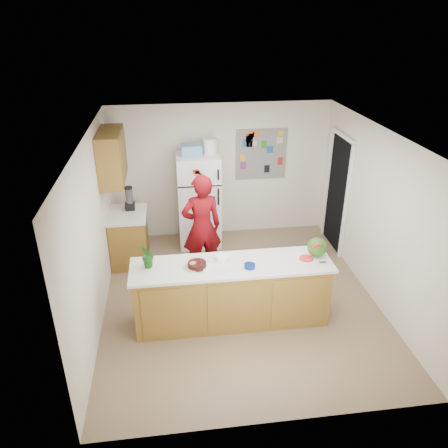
{
  "coord_description": "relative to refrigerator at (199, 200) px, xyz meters",
  "views": [
    {
      "loc": [
        -0.95,
        -5.38,
        3.93
      ],
      "look_at": [
        -0.21,
        0.2,
        1.17
      ],
      "focal_mm": 35.0,
      "sensor_mm": 36.0,
      "label": 1
    }
  ],
  "objects": [
    {
      "name": "watermelon_slice",
      "position": [
        1.25,
        -2.4,
        0.09
      ],
      "size": [
        0.17,
        0.17,
        0.02
      ],
      "primitive_type": "cylinder",
      "color": "red",
      "rests_on": "cutting_board"
    },
    {
      "name": "paper_towel",
      "position": [
        -0.1,
        -2.42,
        0.08
      ],
      "size": [
        0.23,
        0.21,
        0.02
      ],
      "primitive_type": "cube",
      "rotation": [
        0.0,
        0.0,
        -0.24
      ],
      "color": "white",
      "rests_on": "peninsula_top"
    },
    {
      "name": "watermelon",
      "position": [
        1.42,
        -2.33,
        0.22
      ],
      "size": [
        0.27,
        0.27,
        0.27
      ],
      "primitive_type": "sphere",
      "color": "#265D15",
      "rests_on": "cutting_board"
    },
    {
      "name": "upper_cabinets",
      "position": [
        -1.37,
        -0.58,
        1.05
      ],
      "size": [
        0.35,
        1.0,
        0.8
      ],
      "primitive_type": "cube",
      "color": "brown",
      "rests_on": "wall_left"
    },
    {
      "name": "potted_plant",
      "position": [
        -0.84,
        -2.33,
        0.24
      ],
      "size": [
        0.2,
        0.22,
        0.34
      ],
      "primitive_type": "imported",
      "rotation": [
        0.0,
        0.0,
        5.01
      ],
      "color": "#0D3D0A",
      "rests_on": "peninsula_top"
    },
    {
      "name": "cobalt_bowl",
      "position": [
        0.47,
        -2.5,
        0.1
      ],
      "size": [
        0.16,
        0.16,
        0.05
      ],
      "primitive_type": "cylinder",
      "rotation": [
        0.0,
        0.0,
        -0.08
      ],
      "color": "navy",
      "rests_on": "peninsula_top"
    },
    {
      "name": "side_counter_top",
      "position": [
        -1.24,
        -0.53,
        0.03
      ],
      "size": [
        0.64,
        0.84,
        0.04
      ],
      "primitive_type": "cube",
      "color": "silver",
      "rests_on": "side_counter_base"
    },
    {
      "name": "wall_right",
      "position": [
        2.46,
        -1.88,
        0.4
      ],
      "size": [
        0.02,
        4.5,
        2.5
      ],
      "primitive_type": "cube",
      "color": "beige",
      "rests_on": "ground"
    },
    {
      "name": "ceiling",
      "position": [
        0.45,
        -1.88,
        1.66
      ],
      "size": [
        4.0,
        4.5,
        0.02
      ],
      "primitive_type": "cube",
      "color": "white",
      "rests_on": "wall_back"
    },
    {
      "name": "photo_collage",
      "position": [
        1.2,
        0.36,
        0.7
      ],
      "size": [
        0.95,
        0.01,
        0.95
      ],
      "primitive_type": "cube",
      "color": "slate",
      "rests_on": "wall_back"
    },
    {
      "name": "cherry_bowl",
      "position": [
        -0.21,
        -2.4,
        0.11
      ],
      "size": [
        0.27,
        0.27,
        0.07
      ],
      "primitive_type": "cylinder",
      "rotation": [
        0.0,
        0.0,
        -0.11
      ],
      "color": "black",
      "rests_on": "peninsula_top"
    },
    {
      "name": "doorway",
      "position": [
        2.44,
        -0.43,
        0.17
      ],
      "size": [
        0.03,
        0.85,
        2.04
      ],
      "primitive_type": "cube",
      "color": "black",
      "rests_on": "ground"
    },
    {
      "name": "blender_appliance",
      "position": [
        -1.19,
        -0.36,
        0.24
      ],
      "size": [
        0.12,
        0.12,
        0.38
      ],
      "primitive_type": "cylinder",
      "color": "black",
      "rests_on": "side_counter_top"
    },
    {
      "name": "floor",
      "position": [
        0.45,
        -1.88,
        -0.86
      ],
      "size": [
        4.0,
        4.5,
        0.02
      ],
      "primitive_type": "cube",
      "color": "brown",
      "rests_on": "ground"
    },
    {
      "name": "fridge_top_bin",
      "position": [
        -0.1,
        0.0,
        0.94
      ],
      "size": [
        0.35,
        0.28,
        0.18
      ],
      "primitive_type": "cube",
      "color": "#5999B2",
      "rests_on": "refrigerator"
    },
    {
      "name": "cutting_board",
      "position": [
        1.36,
        -2.35,
        0.08
      ],
      "size": [
        0.45,
        0.36,
        0.01
      ],
      "primitive_type": "cube",
      "rotation": [
        0.0,
        0.0,
        0.13
      ],
      "color": "silver",
      "rests_on": "peninsula_top"
    },
    {
      "name": "wall_back",
      "position": [
        0.45,
        0.38,
        0.4
      ],
      "size": [
        4.0,
        0.02,
        2.5
      ],
      "primitive_type": "cube",
      "color": "beige",
      "rests_on": "ground"
    },
    {
      "name": "wall_left",
      "position": [
        -1.56,
        -1.88,
        0.4
      ],
      "size": [
        0.02,
        4.5,
        2.5
      ],
      "primitive_type": "cube",
      "color": "beige",
      "rests_on": "ground"
    },
    {
      "name": "keys",
      "position": [
        1.45,
        -2.51,
        0.08
      ],
      "size": [
        0.09,
        0.05,
        0.01
      ],
      "primitive_type": "cube",
      "rotation": [
        0.0,
        0.0,
        -0.04
      ],
      "color": "gray",
      "rests_on": "peninsula_top"
    },
    {
      "name": "refrigerator",
      "position": [
        0.0,
        0.0,
        0.0
      ],
      "size": [
        0.75,
        0.7,
        1.7
      ],
      "primitive_type": "cube",
      "color": "silver",
      "rests_on": "floor"
    },
    {
      "name": "peninsula_top",
      "position": [
        0.25,
        -2.38,
        0.05
      ],
      "size": [
        2.68,
        0.7,
        0.04
      ],
      "primitive_type": "cube",
      "color": "silver",
      "rests_on": "peninsula_base"
    },
    {
      "name": "person",
      "position": [
        -0.04,
        -1.15,
        0.02
      ],
      "size": [
        0.69,
        0.51,
        1.74
      ],
      "primitive_type": "imported",
      "rotation": [
        0.0,
        0.0,
        3.29
      ],
      "color": "#65070D",
      "rests_on": "floor"
    },
    {
      "name": "peninsula_base",
      "position": [
        0.25,
        -2.38,
        -0.41
      ],
      "size": [
        2.6,
        0.62,
        0.88
      ],
      "primitive_type": "cube",
      "color": "brown",
      "rests_on": "floor"
    },
    {
      "name": "white_bowl",
      "position": [
        0.13,
        -2.25,
        0.1
      ],
      "size": [
        0.2,
        0.2,
        0.06
      ],
      "primitive_type": "cylinder",
      "rotation": [
        0.0,
        0.0,
        0.09
      ],
      "color": "white",
      "rests_on": "peninsula_top"
    },
    {
      "name": "plate",
      "position": [
        -0.27,
        -2.4,
        0.08
      ],
      "size": [
        0.25,
        0.25,
        0.02
      ],
      "primitive_type": "cylinder",
      "rotation": [
        0.0,
        0.0,
        -0.05
      ],
      "color": "#B9AC8B",
      "rests_on": "peninsula_top"
    },
    {
      "name": "side_counter_base",
      "position": [
        -1.24,
        -0.53,
        -0.42
      ],
      "size": [
        0.6,
        0.8,
        0.86
      ],
      "primitive_type": "cube",
      "color": "brown",
      "rests_on": "floor"
    }
  ]
}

